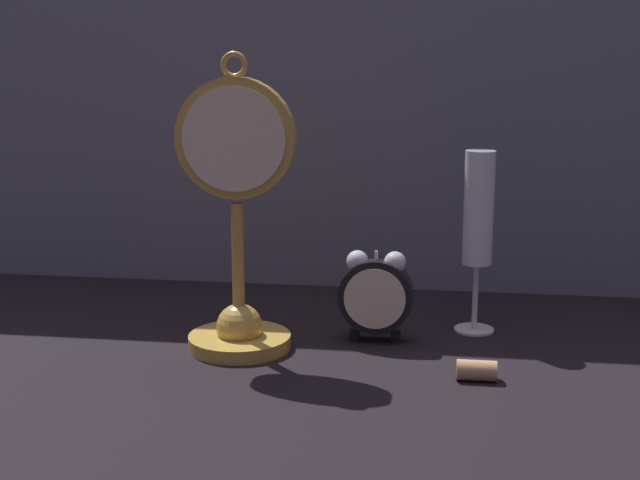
% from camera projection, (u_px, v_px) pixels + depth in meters
% --- Properties ---
extents(ground_plane, '(4.00, 4.00, 0.00)m').
position_uv_depth(ground_plane, '(310.00, 362.00, 0.99)').
color(ground_plane, black).
extents(fabric_backdrop_drape, '(1.41, 0.01, 0.59)m').
position_uv_depth(fabric_backdrop_drape, '(345.00, 83.00, 1.24)').
color(fabric_backdrop_drape, slate).
rests_on(fabric_backdrop_drape, ground_plane).
extents(pocket_watch_on_stand, '(0.14, 0.12, 0.34)m').
position_uv_depth(pocket_watch_on_stand, '(237.00, 239.00, 1.01)').
color(pocket_watch_on_stand, gold).
rests_on(pocket_watch_on_stand, ground_plane).
extents(alarm_clock_twin_bell, '(0.09, 0.03, 0.11)m').
position_uv_depth(alarm_clock_twin_bell, '(376.00, 292.00, 1.05)').
color(alarm_clock_twin_bell, black).
rests_on(alarm_clock_twin_bell, ground_plane).
extents(champagne_flute, '(0.05, 0.05, 0.22)m').
position_uv_depth(champagne_flute, '(478.00, 221.00, 1.07)').
color(champagne_flute, silver).
rests_on(champagne_flute, ground_plane).
extents(wine_cork, '(0.04, 0.02, 0.02)m').
position_uv_depth(wine_cork, '(477.00, 370.00, 0.94)').
color(wine_cork, tan).
rests_on(wine_cork, ground_plane).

